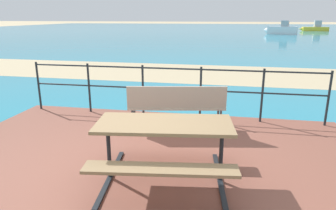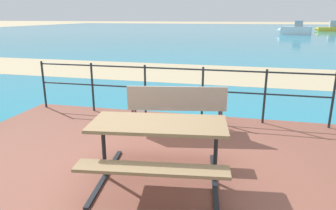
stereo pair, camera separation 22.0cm
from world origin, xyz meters
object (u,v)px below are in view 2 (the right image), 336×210
park_bench (177,103)px  boat_mid (295,30)px  boat_near (330,28)px  picnic_table (159,136)px

park_bench → boat_mid: size_ratio=0.46×
boat_near → boat_mid: 11.35m
boat_near → park_bench: bearing=74.0°
park_bench → picnic_table: bearing=84.2°
park_bench → boat_mid: boat_mid is taller
picnic_table → park_bench: (-0.13, 1.76, -0.08)m
park_bench → boat_mid: 34.18m
picnic_table → boat_near: bearing=66.6°
boat_near → boat_mid: (-6.11, -9.57, 0.12)m
park_bench → boat_near: 44.97m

